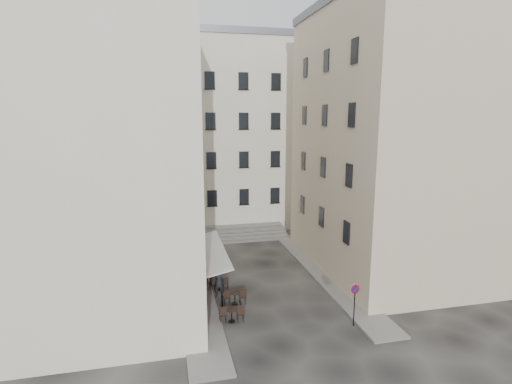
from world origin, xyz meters
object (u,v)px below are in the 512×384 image
object	(u,v)px
no_parking_sign	(355,297)
bistro_table_a	(232,314)
bistro_table_b	(235,297)
pedestrian	(219,283)

from	to	relation	value
no_parking_sign	bistro_table_a	size ratio (longest dim) A/B	1.76
no_parking_sign	bistro_table_a	distance (m)	6.61
bistro_table_b	pedestrian	xyz separation A→B (m)	(-0.79, 1.15, 0.47)
bistro_table_a	pedestrian	world-z (taller)	pedestrian
bistro_table_b	pedestrian	distance (m)	1.47
no_parking_sign	pedestrian	size ratio (longest dim) A/B	1.24
bistro_table_b	no_parking_sign	bearing A→B (deg)	-33.97
bistro_table_a	bistro_table_b	size ratio (longest dim) A/B	1.01
bistro_table_a	pedestrian	size ratio (longest dim) A/B	0.71
bistro_table_b	pedestrian	world-z (taller)	pedestrian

